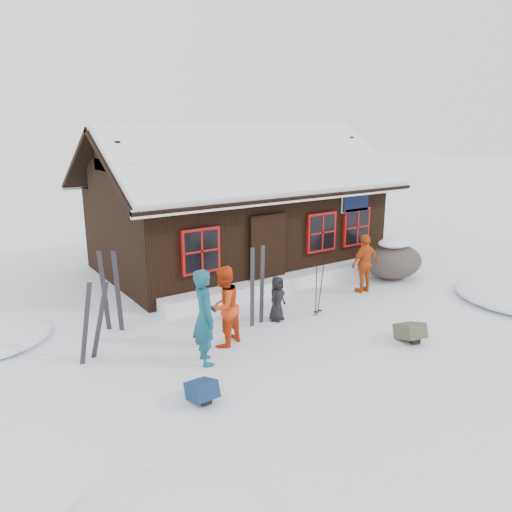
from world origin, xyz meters
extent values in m
plane|color=white|center=(0.00, 0.00, 0.00)|extent=(120.00, 120.00, 0.00)
cube|color=black|center=(1.50, 5.00, 1.25)|extent=(8.00, 5.00, 2.50)
cube|color=black|center=(1.50, 3.52, 3.35)|extent=(8.90, 3.14, 1.88)
cube|color=black|center=(1.50, 6.47, 3.35)|extent=(8.90, 3.14, 1.88)
cube|color=white|center=(1.50, 3.52, 3.49)|extent=(8.72, 3.07, 1.86)
cube|color=white|center=(1.50, 6.47, 3.49)|extent=(8.72, 3.07, 1.86)
cube|color=white|center=(1.50, 5.00, 4.22)|extent=(8.81, 0.22, 0.14)
cube|color=silver|center=(1.50, 2.05, 2.48)|extent=(8.90, 0.10, 0.20)
cube|color=black|center=(0.90, 2.45, 1.00)|extent=(1.00, 0.10, 2.00)
cube|color=black|center=(4.10, 2.42, 2.15)|extent=(1.00, 0.06, 0.60)
cube|color=maroon|center=(-1.10, 2.44, 1.35)|extent=(1.04, 0.10, 1.14)
cube|color=black|center=(-1.10, 2.40, 1.35)|extent=(0.90, 0.04, 1.00)
cube|color=maroon|center=(2.80, 2.44, 1.35)|extent=(1.04, 0.10, 1.14)
cube|color=black|center=(2.80, 2.40, 1.35)|extent=(0.90, 0.04, 1.00)
cube|color=maroon|center=(4.20, 2.44, 1.35)|extent=(1.04, 0.10, 1.14)
cube|color=black|center=(4.20, 2.40, 1.35)|extent=(0.90, 0.04, 1.00)
cube|color=white|center=(1.50, 2.25, 0.17)|extent=(7.60, 0.60, 0.35)
ellipsoid|color=white|center=(8.00, 6.00, 0.00)|extent=(4.00, 4.00, 0.48)
imported|color=#134B5A|center=(-2.58, -0.48, 0.92)|extent=(0.58, 0.75, 1.83)
imported|color=red|center=(-1.90, 0.00, 0.83)|extent=(0.99, 0.90, 1.66)
imported|color=#C34A14|center=(2.89, 0.78, 0.79)|extent=(0.93, 0.40, 1.57)
imported|color=black|center=(-0.22, 0.46, 0.52)|extent=(0.60, 0.51, 1.04)
ellipsoid|color=#514740|center=(4.53, 1.18, 0.49)|extent=(1.80, 1.35, 0.99)
ellipsoid|color=white|center=(4.53, 1.18, 0.93)|extent=(1.13, 0.82, 0.25)
cube|color=black|center=(-4.39, 0.82, 0.75)|extent=(0.40, 0.19, 1.57)
cube|color=black|center=(-4.13, 0.83, 0.75)|extent=(0.41, 0.18, 1.57)
cube|color=black|center=(-3.63, 2.10, 0.86)|extent=(0.18, 0.11, 1.83)
cube|color=black|center=(-3.40, 1.91, 0.86)|extent=(0.13, 0.17, 1.83)
cube|color=black|center=(-0.88, 0.49, 0.87)|extent=(0.14, 0.07, 1.84)
cube|color=black|center=(-0.58, 0.55, 0.87)|extent=(0.14, 0.06, 1.84)
cylinder|color=black|center=(0.72, 0.20, 0.58)|extent=(0.09, 0.11, 1.23)
cylinder|color=black|center=(0.85, 0.20, 0.58)|extent=(0.09, 0.11, 1.23)
cube|color=navy|center=(-3.29, -1.67, 0.14)|extent=(0.39, 0.52, 0.28)
cube|color=#474733|center=(1.36, -2.02, 0.15)|extent=(0.55, 0.65, 0.31)
camera|label=1|loc=(-6.60, -8.14, 4.35)|focal=35.00mm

